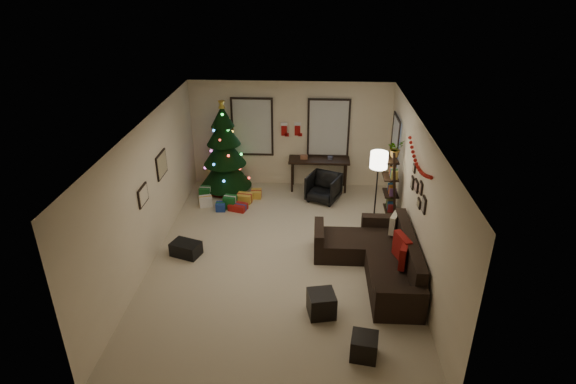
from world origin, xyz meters
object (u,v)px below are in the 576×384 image
object	(u,v)px
sofa	(379,258)
bookshelf	(392,188)
desk_chair	(323,188)
desk	(319,163)
christmas_tree	(225,153)

from	to	relation	value
sofa	bookshelf	distance (m)	2.01
desk_chair	bookshelf	distance (m)	1.86
desk	desk_chair	distance (m)	0.76
christmas_tree	desk_chair	bearing A→B (deg)	-11.12
christmas_tree	desk_chair	distance (m)	2.60
sofa	desk	size ratio (longest dim) A/B	1.73
christmas_tree	bookshelf	distance (m)	4.20
desk_chair	bookshelf	xyz separation A→B (m)	(1.45, -1.05, 0.51)
sofa	christmas_tree	bearing A→B (deg)	135.52
christmas_tree	sofa	bearing A→B (deg)	-44.48
desk	desk_chair	size ratio (longest dim) A/B	2.24
bookshelf	desk_chair	bearing A→B (deg)	144.10
christmas_tree	bookshelf	xyz separation A→B (m)	(3.91, -1.53, -0.14)
christmas_tree	desk	world-z (taller)	christmas_tree
bookshelf	sofa	bearing A→B (deg)	-103.44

